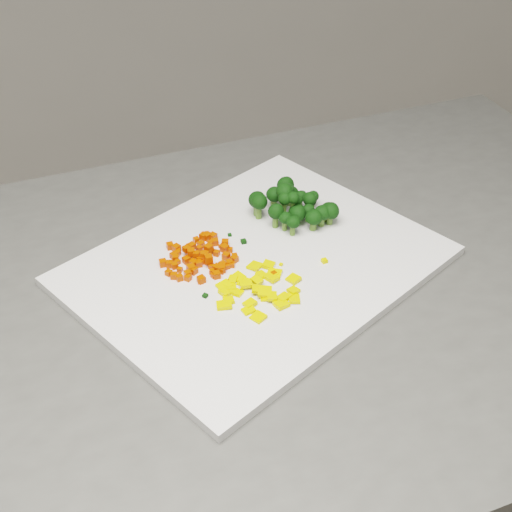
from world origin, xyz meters
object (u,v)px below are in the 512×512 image
object	(u,v)px
carrot_pile	(199,252)
broccoli_pile	(292,203)
cutting_board	(256,266)
pepper_pile	(264,287)
counter_block	(298,479)

from	to	relation	value
carrot_pile	broccoli_pile	distance (m)	0.16
cutting_board	carrot_pile	size ratio (longest dim) A/B	4.50
carrot_pile	broccoli_pile	size ratio (longest dim) A/B	0.83
pepper_pile	broccoli_pile	bearing A→B (deg)	58.30
counter_block	pepper_pile	world-z (taller)	pepper_pile
counter_block	cutting_board	size ratio (longest dim) A/B	2.40
cutting_board	carrot_pile	xyz separation A→B (m)	(-0.07, 0.03, 0.02)
cutting_board	pepper_pile	world-z (taller)	pepper_pile
carrot_pile	pepper_pile	world-z (taller)	carrot_pile
counter_block	cutting_board	world-z (taller)	cutting_board
counter_block	pepper_pile	xyz separation A→B (m)	(-0.07, -0.03, 0.47)
carrot_pile	pepper_pile	xyz separation A→B (m)	(0.06, -0.09, -0.01)
carrot_pile	pepper_pile	distance (m)	0.11
cutting_board	pepper_pile	size ratio (longest dim) A/B	3.88
counter_block	carrot_pile	distance (m)	0.50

